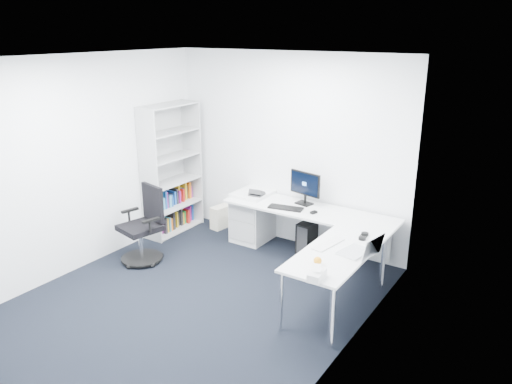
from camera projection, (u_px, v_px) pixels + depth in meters
The scene contains 22 objects.
ground at pixel (195, 300), 5.74m from camera, with size 4.20×4.20×0.00m, color black.
ceiling at pixel (185, 58), 4.90m from camera, with size 4.20×4.20×0.00m, color white.
wall_back at pixel (288, 150), 6.99m from camera, with size 3.60×0.02×2.70m, color white.
wall_front at pixel (4, 262), 3.65m from camera, with size 3.60×0.02×2.70m, color white.
wall_left at pixel (80, 165), 6.25m from camera, with size 0.02×4.20×2.70m, color white.
wall_right at pixel (348, 223), 4.38m from camera, with size 0.02×4.20×2.70m, color white.
l_desk at pixel (297, 242), 6.46m from camera, with size 2.37×1.33×0.69m, color silver, non-canonical shape.
drawer_pedestal at pixel (253, 216), 7.30m from camera, with size 0.48×0.60×0.74m, color silver.
bookshelf at pixel (171, 169), 7.43m from camera, with size 0.38×0.98×1.95m, color #AEB0B1, non-canonical shape.
task_chair at pixel (140, 226), 6.55m from camera, with size 0.57×0.57×1.02m, color black, non-canonical shape.
black_pc_tower at pixel (310, 236), 6.98m from camera, with size 0.20×0.44×0.43m, color black.
beige_pc_tower at pixel (222, 217), 7.80m from camera, with size 0.17×0.37×0.35m, color beige.
power_strip at pixel (342, 259), 6.73m from camera, with size 0.35×0.06×0.04m, color silver.
monitor at pixel (305, 188), 6.74m from camera, with size 0.49×0.16×0.47m, color black, non-canonical shape.
black_keyboard at pixel (286, 208), 6.64m from camera, with size 0.46×0.16×0.02m, color black.
mouse at pixel (314, 212), 6.47m from camera, with size 0.05×0.09×0.03m, color black.
desk_phone at pixel (257, 193), 7.04m from camera, with size 0.19×0.19×0.13m, color #2D2D2F, non-canonical shape.
laptop at pixel (355, 242), 5.30m from camera, with size 0.37×0.35×0.26m, color silver, non-canonical shape.
white_keyboard at pixel (328, 244), 5.53m from camera, with size 0.13×0.46×0.02m, color silver.
headphones at pixel (364, 235), 5.72m from camera, with size 0.13×0.20×0.05m, color black, non-canonical shape.
orange_fruit at pixel (318, 261), 5.06m from camera, with size 0.08×0.08×0.08m, color orange.
tissue_box at pixel (317, 275), 4.76m from camera, with size 0.12×0.23×0.08m, color silver.
Camera 1 is at (3.36, -3.85, 2.98)m, focal length 35.00 mm.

